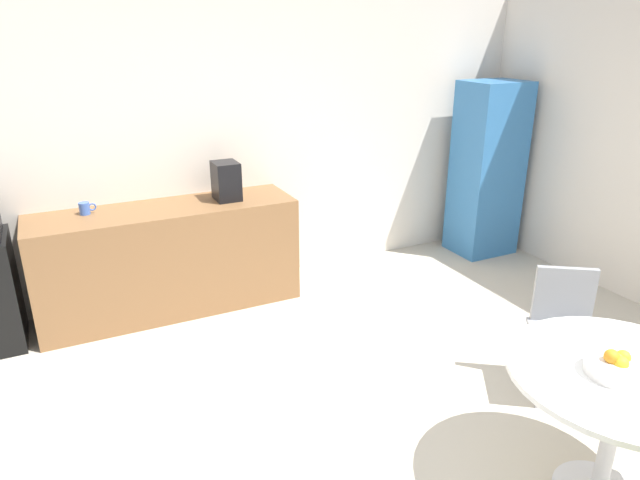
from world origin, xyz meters
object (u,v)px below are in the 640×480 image
(mug_white, at_px, (85,208))
(coffee_maker, at_px, (226,181))
(chair_gray, at_px, (565,317))
(locker_cabinet, at_px, (487,170))
(fruit_bowl, at_px, (616,366))
(round_table, at_px, (619,397))

(mug_white, distance_m, coffee_maker, 1.12)
(chair_gray, xyz_separation_m, coffee_maker, (-1.52, 2.26, 0.54))
(locker_cabinet, xyz_separation_m, fruit_bowl, (-1.82, -2.94, -0.08))
(fruit_bowl, bearing_deg, mug_white, 122.88)
(round_table, xyz_separation_m, chair_gray, (0.54, 0.79, -0.09))
(chair_gray, xyz_separation_m, fruit_bowl, (-0.60, -0.78, 0.28))
(locker_cabinet, relative_size, mug_white, 13.72)
(locker_cabinet, distance_m, mug_white, 3.85)
(locker_cabinet, bearing_deg, coffee_maker, 177.91)
(mug_white, bearing_deg, fruit_bowl, -57.12)
(coffee_maker, bearing_deg, locker_cabinet, -2.09)
(round_table, xyz_separation_m, coffee_maker, (-0.98, 3.05, 0.45))
(fruit_bowl, bearing_deg, chair_gray, 52.33)
(locker_cabinet, bearing_deg, fruit_bowl, -121.70)
(coffee_maker, bearing_deg, mug_white, 175.09)
(round_table, relative_size, fruit_bowl, 4.00)
(chair_gray, bearing_deg, coffee_maker, 123.95)
(coffee_maker, bearing_deg, fruit_bowl, -73.22)
(mug_white, relative_size, coffee_maker, 0.40)
(locker_cabinet, bearing_deg, chair_gray, -119.32)
(chair_gray, bearing_deg, fruit_bowl, -127.67)
(fruit_bowl, xyz_separation_m, mug_white, (-2.03, 3.14, 0.15))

